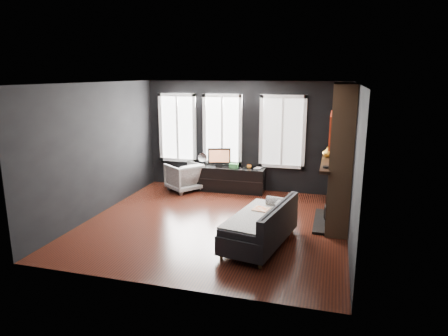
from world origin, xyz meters
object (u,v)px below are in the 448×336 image
(media_console, at_px, (229,179))
(mantel_vase, at_px, (328,152))
(sofa, at_px, (260,223))
(armchair, at_px, (184,175))
(monitor, at_px, (219,156))
(book, at_px, (255,164))
(mug, at_px, (249,166))

(media_console, distance_m, mantel_vase, 2.83)
(sofa, bearing_deg, mantel_vase, 71.67)
(armchair, bearing_deg, monitor, 147.73)
(monitor, bearing_deg, media_console, -20.15)
(book, height_order, mantel_vase, mantel_vase)
(armchair, xyz_separation_m, monitor, (0.82, 0.31, 0.48))
(sofa, xyz_separation_m, mug, (-0.83, 2.98, 0.28))
(mantel_vase, bearing_deg, sofa, -119.35)
(monitor, bearing_deg, mantel_vase, -39.84)
(media_console, bearing_deg, book, 4.41)
(sofa, bearing_deg, monitor, 129.02)
(monitor, distance_m, mantel_vase, 2.93)
(mantel_vase, bearing_deg, armchair, 165.38)
(monitor, relative_size, mantel_vase, 2.73)
(sofa, relative_size, monitor, 3.10)
(mantel_vase, bearing_deg, media_console, 153.18)
(armchair, height_order, book, book)
(book, bearing_deg, monitor, -178.08)
(mug, xyz_separation_m, book, (0.14, 0.07, 0.05))
(sofa, xyz_separation_m, armchair, (-2.43, 2.71, 0.00))
(sofa, height_order, mug, sofa)
(mug, bearing_deg, monitor, 177.01)
(sofa, distance_m, book, 3.15)
(mug, relative_size, book, 0.52)
(armchair, xyz_separation_m, book, (1.74, 0.34, 0.33))
(mug, height_order, book, book)
(mantel_vase, bearing_deg, monitor, 155.17)
(media_console, xyz_separation_m, mantel_vase, (2.35, -1.19, 1.03))
(armchair, relative_size, media_console, 0.43)
(armchair, distance_m, media_console, 1.14)
(sofa, xyz_separation_m, book, (-0.70, 3.05, 0.33))
(armchair, bearing_deg, media_console, 141.67)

